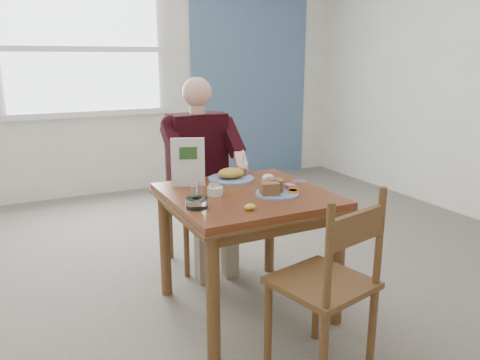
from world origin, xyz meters
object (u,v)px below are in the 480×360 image
table (247,210)px  far_plate (232,175)px  diner (201,159)px  near_plate (275,189)px  chair_far (198,200)px  chair_near (329,284)px

table → far_plate: far_plate is taller
diner → near_plate: (0.13, -0.82, -0.03)m
table → near_plate: near_plate is taller
chair_far → chair_near: (0.07, -1.52, 0.00)m
table → chair_near: size_ratio=0.97×
near_plate → far_plate: 0.42m
far_plate → near_plate: bearing=-78.7°
table → near_plate: 0.22m
near_plate → chair_near: bearing=-95.5°
chair_near → far_plate: 1.06m
chair_far → near_plate: (0.13, -0.91, 0.30)m
chair_near → chair_far: bearing=92.5°
table → diner: (0.00, 0.71, 0.17)m
diner → near_plate: 0.83m
chair_far → chair_near: bearing=-87.5°
table → far_plate: bearing=81.6°
near_plate → far_plate: size_ratio=0.95×
chair_far → near_plate: size_ratio=2.91×
diner → far_plate: size_ratio=4.04×
table → chair_far: chair_far is taller
chair_near → far_plate: chair_near is taller
chair_far → far_plate: (0.04, -0.50, 0.30)m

